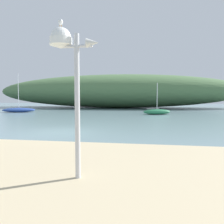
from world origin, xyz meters
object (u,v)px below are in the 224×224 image
mast_structure (67,55)px  seagull_on_radar (61,22)px  sailboat_far_left (19,110)px  sailboat_off_point (157,112)px

mast_structure → seagull_on_radar: bearing=174.6°
seagull_on_radar → sailboat_far_left: size_ratio=0.05×
sailboat_off_point → sailboat_far_left: size_ratio=0.71×
sailboat_far_left → sailboat_off_point: bearing=-3.0°
sailboat_off_point → sailboat_far_left: 18.86m
sailboat_far_left → mast_structure: bearing=-55.3°
mast_structure → sailboat_off_point: size_ratio=0.92×
seagull_on_radar → sailboat_off_point: seagull_on_radar is taller
mast_structure → sailboat_far_left: 27.87m
sailboat_far_left → seagull_on_radar: bearing=-55.5°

